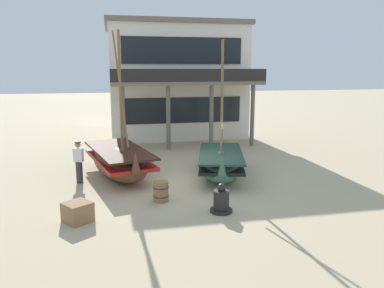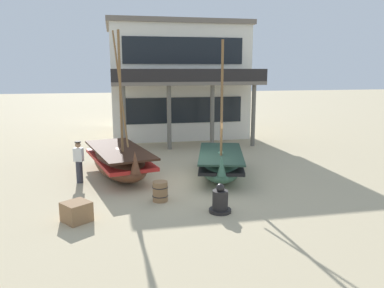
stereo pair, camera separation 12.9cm
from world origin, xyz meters
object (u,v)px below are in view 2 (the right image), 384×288
object	(u,v)px
fishing_boat_centre_large	(119,161)
fisherman_by_hull	(79,162)
cargo_crate	(77,212)
harbor_building_main	(175,80)
fishing_boat_near_left	(221,163)
wooden_barrel	(160,191)
capstan_winch	(220,201)

from	to	relation	value
fishing_boat_centre_large	fisherman_by_hull	world-z (taller)	fishing_boat_centre_large
fishing_boat_centre_large	cargo_crate	world-z (taller)	fishing_boat_centre_large
cargo_crate	harbor_building_main	bearing A→B (deg)	70.26
fisherman_by_hull	harbor_building_main	world-z (taller)	harbor_building_main
fishing_boat_centre_large	harbor_building_main	xyz separation A→B (m)	(4.12, 10.53, 3.08)
cargo_crate	harbor_building_main	world-z (taller)	harbor_building_main
fishing_boat_near_left	fishing_boat_centre_large	xyz separation A→B (m)	(-4.17, 0.98, 0.07)
fisherman_by_hull	cargo_crate	size ratio (longest dim) A/B	2.34
fisherman_by_hull	wooden_barrel	bearing A→B (deg)	-44.26
fishing_boat_near_left	wooden_barrel	xyz separation A→B (m)	(-2.87, -2.47, -0.24)
capstan_winch	wooden_barrel	world-z (taller)	capstan_winch
fishing_boat_near_left	fishing_boat_centre_large	distance (m)	4.29
fishing_boat_near_left	fishing_boat_centre_large	bearing A→B (deg)	166.85
fisherman_by_hull	wooden_barrel	size ratio (longest dim) A/B	2.41
wooden_barrel	cargo_crate	bearing A→B (deg)	-154.48
fishing_boat_centre_large	capstan_winch	xyz separation A→B (m)	(3.05, -4.86, -0.30)
fisherman_by_hull	capstan_winch	xyz separation A→B (m)	(4.64, -4.24, -0.47)
fisherman_by_hull	cargo_crate	world-z (taller)	fisherman_by_hull
fishing_boat_near_left	fishing_boat_centre_large	world-z (taller)	fishing_boat_centre_large
fishing_boat_near_left	harbor_building_main	world-z (taller)	harbor_building_main
fishing_boat_centre_large	harbor_building_main	distance (m)	11.72
fishing_boat_near_left	cargo_crate	world-z (taller)	fishing_boat_near_left
wooden_barrel	cargo_crate	size ratio (longest dim) A/B	0.97
fishing_boat_near_left	harbor_building_main	bearing A→B (deg)	90.28
fisherman_by_hull	cargo_crate	xyz separation A→B (m)	(0.23, -4.10, -0.53)
capstan_winch	harbor_building_main	size ratio (longest dim) A/B	0.10
harbor_building_main	fishing_boat_centre_large	bearing A→B (deg)	-111.36
capstan_winch	fishing_boat_centre_large	bearing A→B (deg)	122.13
fishing_boat_centre_large	harbor_building_main	bearing A→B (deg)	68.64
cargo_crate	harbor_building_main	size ratio (longest dim) A/B	0.08
fisherman_by_hull	harbor_building_main	distance (m)	12.87
fisherman_by_hull	fishing_boat_centre_large	bearing A→B (deg)	21.44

